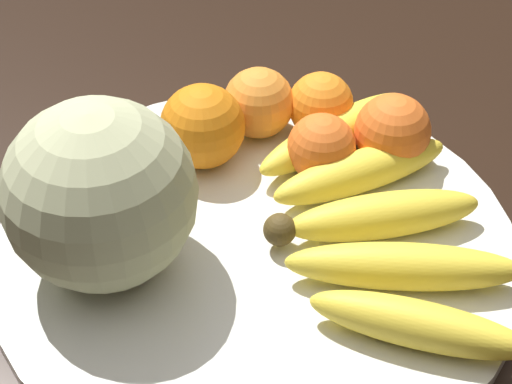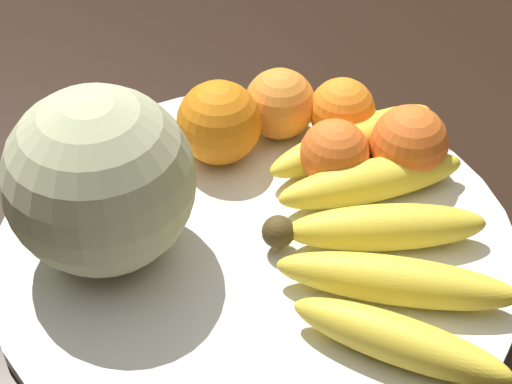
{
  "view_description": "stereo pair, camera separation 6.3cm",
  "coord_description": "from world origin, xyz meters",
  "px_view_note": "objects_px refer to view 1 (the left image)",
  "views": [
    {
      "loc": [
        0.24,
        -0.4,
        1.22
      ],
      "look_at": [
        -0.06,
        -0.04,
        0.81
      ],
      "focal_mm": 60.0,
      "sensor_mm": 36.0,
      "label": 1
    },
    {
      "loc": [
        0.28,
        -0.36,
        1.22
      ],
      "look_at": [
        -0.06,
        -0.04,
        0.81
      ],
      "focal_mm": 60.0,
      "sensor_mm": 36.0,
      "label": 2
    }
  ],
  "objects_px": {
    "melon": "(100,194)",
    "orange_back_left": "(203,126)",
    "kitchen_table": "(341,326)",
    "fruit_bowl": "(256,246)",
    "banana_bunch": "(376,215)",
    "orange_front_left": "(321,147)",
    "orange_front_right": "(392,131)",
    "orange_back_right": "(321,105)",
    "orange_mid_center": "(259,103)"
  },
  "relations": [
    {
      "from": "melon",
      "to": "orange_mid_center",
      "type": "xyz_separation_m",
      "value": [
        -0.02,
        0.2,
        -0.04
      ]
    },
    {
      "from": "orange_back_left",
      "to": "orange_mid_center",
      "type": "bearing_deg",
      "value": 79.31
    },
    {
      "from": "melon",
      "to": "orange_back_right",
      "type": "distance_m",
      "value": 0.24
    },
    {
      "from": "orange_front_right",
      "to": "orange_back_right",
      "type": "height_order",
      "value": "orange_front_right"
    },
    {
      "from": "banana_bunch",
      "to": "orange_back_right",
      "type": "bearing_deg",
      "value": 94.43
    },
    {
      "from": "kitchen_table",
      "to": "orange_mid_center",
      "type": "bearing_deg",
      "value": 154.7
    },
    {
      "from": "melon",
      "to": "orange_back_right",
      "type": "xyz_separation_m",
      "value": [
        0.03,
        0.23,
        -0.04
      ]
    },
    {
      "from": "banana_bunch",
      "to": "orange_back_left",
      "type": "distance_m",
      "value": 0.16
    },
    {
      "from": "banana_bunch",
      "to": "orange_front_right",
      "type": "relative_size",
      "value": 4.29
    },
    {
      "from": "melon",
      "to": "orange_mid_center",
      "type": "bearing_deg",
      "value": 94.62
    },
    {
      "from": "fruit_bowl",
      "to": "orange_back_right",
      "type": "relative_size",
      "value": 7.04
    },
    {
      "from": "melon",
      "to": "orange_back_left",
      "type": "distance_m",
      "value": 0.14
    },
    {
      "from": "banana_bunch",
      "to": "orange_front_left",
      "type": "relative_size",
      "value": 4.81
    },
    {
      "from": "orange_front_right",
      "to": "orange_back_right",
      "type": "bearing_deg",
      "value": -177.36
    },
    {
      "from": "fruit_bowl",
      "to": "kitchen_table",
      "type": "bearing_deg",
      "value": 33.62
    },
    {
      "from": "fruit_bowl",
      "to": "banana_bunch",
      "type": "height_order",
      "value": "banana_bunch"
    },
    {
      "from": "orange_front_left",
      "to": "kitchen_table",
      "type": "bearing_deg",
      "value": -39.22
    },
    {
      "from": "melon",
      "to": "orange_mid_center",
      "type": "distance_m",
      "value": 0.2
    },
    {
      "from": "orange_mid_center",
      "to": "orange_back_right",
      "type": "height_order",
      "value": "orange_mid_center"
    },
    {
      "from": "kitchen_table",
      "to": "banana_bunch",
      "type": "distance_m",
      "value": 0.12
    },
    {
      "from": "orange_front_right",
      "to": "orange_back_left",
      "type": "distance_m",
      "value": 0.16
    },
    {
      "from": "fruit_bowl",
      "to": "melon",
      "type": "distance_m",
      "value": 0.14
    },
    {
      "from": "kitchen_table",
      "to": "fruit_bowl",
      "type": "relative_size",
      "value": 3.85
    },
    {
      "from": "orange_back_left",
      "to": "orange_front_right",
      "type": "bearing_deg",
      "value": 38.36
    },
    {
      "from": "melon",
      "to": "orange_back_left",
      "type": "xyz_separation_m",
      "value": [
        -0.03,
        0.14,
        -0.03
      ]
    },
    {
      "from": "kitchen_table",
      "to": "orange_mid_center",
      "type": "xyz_separation_m",
      "value": [
        -0.15,
        0.07,
        0.13
      ]
    },
    {
      "from": "orange_front_right",
      "to": "fruit_bowl",
      "type": "bearing_deg",
      "value": -100.7
    },
    {
      "from": "banana_bunch",
      "to": "orange_front_right",
      "type": "bearing_deg",
      "value": 64.99
    },
    {
      "from": "orange_back_left",
      "to": "orange_back_right",
      "type": "relative_size",
      "value": 1.24
    },
    {
      "from": "banana_bunch",
      "to": "fruit_bowl",
      "type": "bearing_deg",
      "value": 174.7
    },
    {
      "from": "orange_mid_center",
      "to": "orange_back_left",
      "type": "relative_size",
      "value": 0.87
    },
    {
      "from": "fruit_bowl",
      "to": "melon",
      "type": "relative_size",
      "value": 2.92
    },
    {
      "from": "fruit_bowl",
      "to": "orange_front_left",
      "type": "xyz_separation_m",
      "value": [
        -0.01,
        0.1,
        0.04
      ]
    },
    {
      "from": "fruit_bowl",
      "to": "melon",
      "type": "xyz_separation_m",
      "value": [
        -0.07,
        -0.09,
        0.08
      ]
    },
    {
      "from": "orange_front_right",
      "to": "orange_mid_center",
      "type": "xyz_separation_m",
      "value": [
        -0.11,
        -0.04,
        -0.0
      ]
    },
    {
      "from": "banana_bunch",
      "to": "orange_front_left",
      "type": "xyz_separation_m",
      "value": [
        -0.07,
        0.03,
        0.01
      ]
    },
    {
      "from": "kitchen_table",
      "to": "orange_front_left",
      "type": "distance_m",
      "value": 0.15
    },
    {
      "from": "kitchen_table",
      "to": "fruit_bowl",
      "type": "distance_m",
      "value": 0.11
    },
    {
      "from": "fruit_bowl",
      "to": "orange_mid_center",
      "type": "distance_m",
      "value": 0.14
    },
    {
      "from": "orange_front_right",
      "to": "orange_mid_center",
      "type": "height_order",
      "value": "orange_front_right"
    },
    {
      "from": "melon",
      "to": "banana_bunch",
      "type": "distance_m",
      "value": 0.21
    },
    {
      "from": "orange_front_left",
      "to": "orange_mid_center",
      "type": "relative_size",
      "value": 0.91
    },
    {
      "from": "orange_mid_center",
      "to": "melon",
      "type": "bearing_deg",
      "value": -85.38
    },
    {
      "from": "kitchen_table",
      "to": "orange_back_left",
      "type": "distance_m",
      "value": 0.2
    },
    {
      "from": "banana_bunch",
      "to": "orange_mid_center",
      "type": "height_order",
      "value": "orange_mid_center"
    },
    {
      "from": "orange_front_right",
      "to": "melon",
      "type": "bearing_deg",
      "value": -112.46
    },
    {
      "from": "fruit_bowl",
      "to": "orange_front_right",
      "type": "bearing_deg",
      "value": 79.3
    },
    {
      "from": "fruit_bowl",
      "to": "orange_back_left",
      "type": "relative_size",
      "value": 5.66
    },
    {
      "from": "orange_front_left",
      "to": "fruit_bowl",
      "type": "bearing_deg",
      "value": -85.04
    },
    {
      "from": "fruit_bowl",
      "to": "orange_mid_center",
      "type": "xyz_separation_m",
      "value": [
        -0.09,
        0.11,
        0.04
      ]
    }
  ]
}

